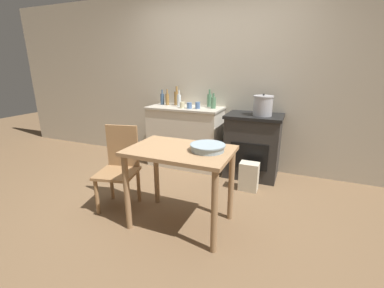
{
  "coord_description": "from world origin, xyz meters",
  "views": [
    {
      "loc": [
        1.15,
        -2.18,
        1.51
      ],
      "look_at": [
        0.0,
        0.56,
        0.6
      ],
      "focal_mm": 24.0,
      "sensor_mm": 36.0,
      "label": 1
    }
  ],
  "objects_px": {
    "stove": "(253,146)",
    "flour_sack": "(249,176)",
    "mixing_bowl_large": "(208,147)",
    "bottle_far_left": "(213,103)",
    "work_table": "(180,163)",
    "bottle_center_left": "(179,100)",
    "bottle_center_right": "(162,99)",
    "chair": "(120,165)",
    "cup_far_right": "(198,105)",
    "bottle_left": "(177,98)",
    "bottle_mid_left": "(167,99)",
    "cup_right": "(189,106)",
    "bottle_center": "(209,100)",
    "cup_mid_right": "(182,105)",
    "stock_pot": "(263,106)"
  },
  "relations": [
    {
      "from": "work_table",
      "to": "bottle_center_left",
      "type": "height_order",
      "value": "bottle_center_left"
    },
    {
      "from": "chair",
      "to": "bottle_left",
      "type": "bearing_deg",
      "value": 78.72
    },
    {
      "from": "bottle_mid_left",
      "to": "work_table",
      "type": "bearing_deg",
      "value": -58.41
    },
    {
      "from": "chair",
      "to": "mixing_bowl_large",
      "type": "relative_size",
      "value": 2.82
    },
    {
      "from": "bottle_mid_left",
      "to": "bottle_far_left",
      "type": "bearing_deg",
      "value": -2.68
    },
    {
      "from": "bottle_center",
      "to": "bottle_center_right",
      "type": "height_order",
      "value": "bottle_center"
    },
    {
      "from": "cup_mid_right",
      "to": "cup_far_right",
      "type": "height_order",
      "value": "cup_far_right"
    },
    {
      "from": "work_table",
      "to": "bottle_left",
      "type": "xyz_separation_m",
      "value": [
        -0.82,
        1.62,
        0.38
      ]
    },
    {
      "from": "stove",
      "to": "flour_sack",
      "type": "relative_size",
      "value": 2.43
    },
    {
      "from": "cup_right",
      "to": "bottle_center_right",
      "type": "bearing_deg",
      "value": 160.41
    },
    {
      "from": "stock_pot",
      "to": "cup_right",
      "type": "relative_size",
      "value": 3.39
    },
    {
      "from": "work_table",
      "to": "bottle_mid_left",
      "type": "relative_size",
      "value": 3.92
    },
    {
      "from": "mixing_bowl_large",
      "to": "bottle_mid_left",
      "type": "height_order",
      "value": "bottle_mid_left"
    },
    {
      "from": "chair",
      "to": "cup_right",
      "type": "distance_m",
      "value": 1.4
    },
    {
      "from": "stove",
      "to": "cup_far_right",
      "type": "bearing_deg",
      "value": -176.0
    },
    {
      "from": "stove",
      "to": "bottle_center",
      "type": "height_order",
      "value": "bottle_center"
    },
    {
      "from": "chair",
      "to": "cup_far_right",
      "type": "bearing_deg",
      "value": 60.42
    },
    {
      "from": "bottle_left",
      "to": "cup_mid_right",
      "type": "xyz_separation_m",
      "value": [
        0.21,
        -0.27,
        -0.07
      ]
    },
    {
      "from": "bottle_left",
      "to": "flour_sack",
      "type": "bearing_deg",
      "value": -26.24
    },
    {
      "from": "mixing_bowl_large",
      "to": "bottle_left",
      "type": "bearing_deg",
      "value": 124.28
    },
    {
      "from": "bottle_left",
      "to": "cup_far_right",
      "type": "relative_size",
      "value": 3.07
    },
    {
      "from": "chair",
      "to": "cup_mid_right",
      "type": "xyz_separation_m",
      "value": [
        0.17,
        1.27,
        0.5
      ]
    },
    {
      "from": "chair",
      "to": "flour_sack",
      "type": "height_order",
      "value": "chair"
    },
    {
      "from": "stove",
      "to": "work_table",
      "type": "relative_size",
      "value": 0.93
    },
    {
      "from": "stock_pot",
      "to": "cup_right",
      "type": "bearing_deg",
      "value": -177.3
    },
    {
      "from": "bottle_center",
      "to": "cup_far_right",
      "type": "bearing_deg",
      "value": -111.86
    },
    {
      "from": "stove",
      "to": "flour_sack",
      "type": "xyz_separation_m",
      "value": [
        0.05,
        -0.48,
        -0.26
      ]
    },
    {
      "from": "stove",
      "to": "bottle_left",
      "type": "distance_m",
      "value": 1.38
    },
    {
      "from": "mixing_bowl_large",
      "to": "bottle_far_left",
      "type": "relative_size",
      "value": 1.47
    },
    {
      "from": "bottle_mid_left",
      "to": "cup_right",
      "type": "bearing_deg",
      "value": -21.63
    },
    {
      "from": "chair",
      "to": "stock_pot",
      "type": "distance_m",
      "value": 1.93
    },
    {
      "from": "bottle_left",
      "to": "bottle_mid_left",
      "type": "bearing_deg",
      "value": -149.96
    },
    {
      "from": "bottle_far_left",
      "to": "flour_sack",
      "type": "bearing_deg",
      "value": -38.71
    },
    {
      "from": "bottle_left",
      "to": "cup_right",
      "type": "height_order",
      "value": "bottle_left"
    },
    {
      "from": "bottle_left",
      "to": "cup_right",
      "type": "distance_m",
      "value": 0.41
    },
    {
      "from": "flour_sack",
      "to": "bottle_center",
      "type": "bearing_deg",
      "value": 139.26
    },
    {
      "from": "flour_sack",
      "to": "cup_mid_right",
      "type": "height_order",
      "value": "cup_mid_right"
    },
    {
      "from": "stove",
      "to": "chair",
      "type": "bearing_deg",
      "value": -131.1
    },
    {
      "from": "bottle_far_left",
      "to": "bottle_center",
      "type": "bearing_deg",
      "value": 128.85
    },
    {
      "from": "stock_pot",
      "to": "bottle_center",
      "type": "distance_m",
      "value": 0.84
    },
    {
      "from": "stock_pot",
      "to": "bottle_mid_left",
      "type": "height_order",
      "value": "stock_pot"
    },
    {
      "from": "bottle_center_right",
      "to": "cup_far_right",
      "type": "height_order",
      "value": "bottle_center_right"
    },
    {
      "from": "chair",
      "to": "cup_right",
      "type": "height_order",
      "value": "cup_right"
    },
    {
      "from": "bottle_center_right",
      "to": "flour_sack",
      "type": "bearing_deg",
      "value": -20.9
    },
    {
      "from": "bottle_center_left",
      "to": "work_table",
      "type": "bearing_deg",
      "value": -64.16
    },
    {
      "from": "work_table",
      "to": "bottle_left",
      "type": "height_order",
      "value": "bottle_left"
    },
    {
      "from": "cup_right",
      "to": "flour_sack",
      "type": "bearing_deg",
      "value": -21.62
    },
    {
      "from": "bottle_center",
      "to": "bottle_center_right",
      "type": "bearing_deg",
      "value": -174.19
    },
    {
      "from": "bottle_left",
      "to": "bottle_far_left",
      "type": "bearing_deg",
      "value": -9.82
    },
    {
      "from": "bottle_far_left",
      "to": "cup_far_right",
      "type": "height_order",
      "value": "bottle_far_left"
    }
  ]
}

